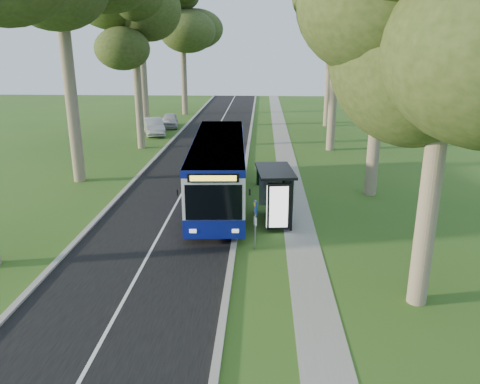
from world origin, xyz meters
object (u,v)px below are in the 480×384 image
object	(u,v)px
litter_bin	(260,177)
car_silver	(154,126)
bus_shelter	(278,188)
bus	(219,169)
bus_stop_sign	(255,219)
car_white	(170,120)

from	to	relation	value
litter_bin	car_silver	distance (m)	19.43
bus_shelter	litter_bin	world-z (taller)	bus_shelter
bus	car_silver	size ratio (longest dim) A/B	2.73
bus_stop_sign	litter_bin	distance (m)	9.70
litter_bin	car_silver	xyz separation A→B (m)	(-10.39, 16.41, 0.32)
bus_shelter	car_silver	size ratio (longest dim) A/B	0.68
bus	car_silver	xyz separation A→B (m)	(-8.09, 19.52, -0.99)
car_white	bus_shelter	bearing A→B (deg)	-77.84
car_silver	bus_shelter	bearing A→B (deg)	-82.95
car_white	car_silver	world-z (taller)	car_silver
car_white	car_silver	distance (m)	4.35
bus_shelter	bus	bearing A→B (deg)	124.59
bus_shelter	car_silver	world-z (taller)	bus_shelter
bus_shelter	litter_bin	size ratio (longest dim) A/B	3.53
bus	bus_stop_sign	size ratio (longest dim) A/B	5.93
litter_bin	car_white	bearing A→B (deg)	115.09
bus_stop_sign	car_white	world-z (taller)	bus_stop_sign
bus_stop_sign	litter_bin	size ratio (longest dim) A/B	2.38
car_white	bus	bearing A→B (deg)	-81.60
car_white	litter_bin	bearing A→B (deg)	-73.77
bus_stop_sign	car_silver	xyz separation A→B (m)	(-10.22, 26.06, -0.61)
bus_shelter	car_silver	bearing A→B (deg)	109.56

